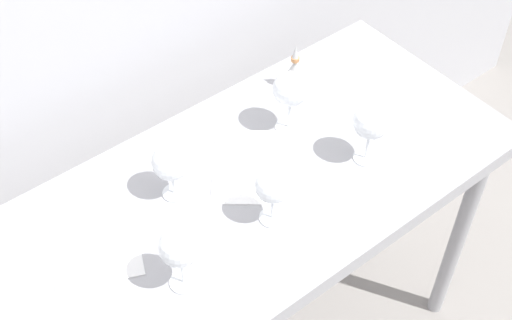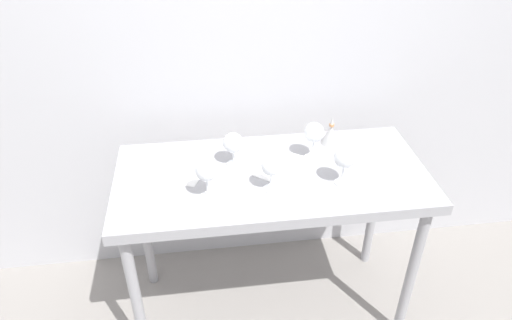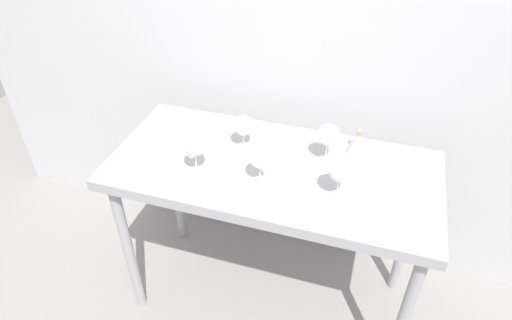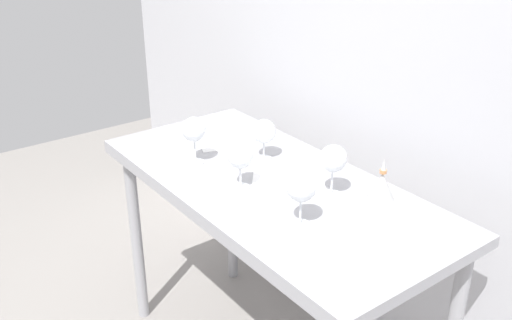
{
  "view_description": "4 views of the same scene",
  "coord_description": "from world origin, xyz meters",
  "px_view_note": "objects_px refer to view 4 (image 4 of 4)",
  "views": [
    {
      "loc": [
        -0.71,
        -0.93,
        2.24
      ],
      "look_at": [
        0.03,
        0.01,
        0.96
      ],
      "focal_mm": 49.95,
      "sensor_mm": 36.0,
      "label": 1
    },
    {
      "loc": [
        -0.3,
        -1.7,
        2.13
      ],
      "look_at": [
        -0.07,
        0.03,
        0.95
      ],
      "focal_mm": 33.06,
      "sensor_mm": 36.0,
      "label": 2
    },
    {
      "loc": [
        0.38,
        -1.45,
        2.07
      ],
      "look_at": [
        -0.06,
        -0.05,
        0.95
      ],
      "focal_mm": 31.2,
      "sensor_mm": 36.0,
      "label": 3
    },
    {
      "loc": [
        1.44,
        -1.15,
        1.84
      ],
      "look_at": [
        -0.04,
        -0.04,
        0.98
      ],
      "focal_mm": 40.59,
      "sensor_mm": 36.0,
      "label": 4
    }
  ],
  "objects_px": {
    "wine_glass_near_center": "(240,157)",
    "tasting_sheet_upper": "(226,141)",
    "tasting_sheet_lower": "(288,180)",
    "wine_glass_far_left": "(264,132)",
    "wine_glass_near_right": "(301,188)",
    "wine_glass_far_right": "(333,160)",
    "decanter_funnel": "(382,186)",
    "wine_glass_near_left": "(194,130)"
  },
  "relations": [
    {
      "from": "wine_glass_near_center",
      "to": "tasting_sheet_upper",
      "type": "relative_size",
      "value": 0.73
    },
    {
      "from": "tasting_sheet_lower",
      "to": "wine_glass_far_left",
      "type": "bearing_deg",
      "value": -152.7
    },
    {
      "from": "wine_glass_near_right",
      "to": "tasting_sheet_lower",
      "type": "relative_size",
      "value": 0.7
    },
    {
      "from": "wine_glass_near_right",
      "to": "wine_glass_near_center",
      "type": "bearing_deg",
      "value": -179.57
    },
    {
      "from": "wine_glass_far_right",
      "to": "decanter_funnel",
      "type": "distance_m",
      "value": 0.18
    },
    {
      "from": "wine_glass_near_center",
      "to": "wine_glass_near_right",
      "type": "height_order",
      "value": "wine_glass_near_right"
    },
    {
      "from": "wine_glass_near_right",
      "to": "decanter_funnel",
      "type": "bearing_deg",
      "value": 83.85
    },
    {
      "from": "wine_glass_far_right",
      "to": "decanter_funnel",
      "type": "bearing_deg",
      "value": 44.72
    },
    {
      "from": "tasting_sheet_upper",
      "to": "wine_glass_near_right",
      "type": "bearing_deg",
      "value": 7.95
    },
    {
      "from": "wine_glass_far_left",
      "to": "tasting_sheet_lower",
      "type": "distance_m",
      "value": 0.23
    },
    {
      "from": "decanter_funnel",
      "to": "tasting_sheet_upper",
      "type": "bearing_deg",
      "value": -169.31
    },
    {
      "from": "wine_glass_far_left",
      "to": "decanter_funnel",
      "type": "relative_size",
      "value": 1.1
    },
    {
      "from": "wine_glass_far_left",
      "to": "wine_glass_near_center",
      "type": "height_order",
      "value": "wine_glass_near_center"
    },
    {
      "from": "wine_glass_near_left",
      "to": "tasting_sheet_upper",
      "type": "height_order",
      "value": "wine_glass_near_left"
    },
    {
      "from": "wine_glass_far_left",
      "to": "tasting_sheet_upper",
      "type": "height_order",
      "value": "wine_glass_far_left"
    },
    {
      "from": "wine_glass_near_right",
      "to": "tasting_sheet_upper",
      "type": "xyz_separation_m",
      "value": [
        -0.69,
        0.19,
        -0.13
      ]
    },
    {
      "from": "wine_glass_far_left",
      "to": "decanter_funnel",
      "type": "bearing_deg",
      "value": 13.71
    },
    {
      "from": "wine_glass_far_left",
      "to": "tasting_sheet_lower",
      "type": "height_order",
      "value": "wine_glass_far_left"
    },
    {
      "from": "wine_glass_far_right",
      "to": "wine_glass_near_left",
      "type": "height_order",
      "value": "wine_glass_far_right"
    },
    {
      "from": "wine_glass_near_center",
      "to": "wine_glass_far_right",
      "type": "height_order",
      "value": "wine_glass_far_right"
    },
    {
      "from": "wine_glass_near_left",
      "to": "decanter_funnel",
      "type": "relative_size",
      "value": 1.25
    },
    {
      "from": "tasting_sheet_lower",
      "to": "decanter_funnel",
      "type": "height_order",
      "value": "decanter_funnel"
    },
    {
      "from": "wine_glass_far_right",
      "to": "tasting_sheet_lower",
      "type": "height_order",
      "value": "wine_glass_far_right"
    },
    {
      "from": "wine_glass_far_right",
      "to": "wine_glass_near_left",
      "type": "xyz_separation_m",
      "value": [
        -0.5,
        -0.23,
        -0.0
      ]
    },
    {
      "from": "wine_glass_far_left",
      "to": "wine_glass_near_center",
      "type": "distance_m",
      "value": 0.25
    },
    {
      "from": "tasting_sheet_lower",
      "to": "decanter_funnel",
      "type": "xyz_separation_m",
      "value": [
        0.29,
        0.16,
        0.05
      ]
    },
    {
      "from": "wine_glass_near_left",
      "to": "tasting_sheet_upper",
      "type": "relative_size",
      "value": 0.82
    },
    {
      "from": "wine_glass_far_right",
      "to": "tasting_sheet_lower",
      "type": "distance_m",
      "value": 0.22
    },
    {
      "from": "wine_glass_near_center",
      "to": "wine_glass_far_right",
      "type": "distance_m",
      "value": 0.31
    },
    {
      "from": "tasting_sheet_upper",
      "to": "wine_glass_near_center",
      "type": "bearing_deg",
      "value": -3.91
    },
    {
      "from": "decanter_funnel",
      "to": "wine_glass_near_right",
      "type": "bearing_deg",
      "value": -96.15
    },
    {
      "from": "wine_glass_far_right",
      "to": "wine_glass_near_right",
      "type": "distance_m",
      "value": 0.23
    },
    {
      "from": "wine_glass_near_center",
      "to": "wine_glass_far_right",
      "type": "relative_size",
      "value": 0.89
    },
    {
      "from": "wine_glass_far_left",
      "to": "wine_glass_far_right",
      "type": "xyz_separation_m",
      "value": [
        0.37,
        0.0,
        0.02
      ]
    },
    {
      "from": "tasting_sheet_upper",
      "to": "wine_glass_near_left",
      "type": "bearing_deg",
      "value": -40.6
    },
    {
      "from": "wine_glass_far_right",
      "to": "decanter_funnel",
      "type": "height_order",
      "value": "wine_glass_far_right"
    },
    {
      "from": "decanter_funnel",
      "to": "tasting_sheet_lower",
      "type": "bearing_deg",
      "value": -150.7
    },
    {
      "from": "wine_glass_far_left",
      "to": "wine_glass_far_right",
      "type": "relative_size",
      "value": 0.87
    },
    {
      "from": "wine_glass_near_center",
      "to": "tasting_sheet_upper",
      "type": "height_order",
      "value": "wine_glass_near_center"
    },
    {
      "from": "wine_glass_far_right",
      "to": "tasting_sheet_upper",
      "type": "relative_size",
      "value": 0.83
    },
    {
      "from": "wine_glass_near_center",
      "to": "tasting_sheet_lower",
      "type": "height_order",
      "value": "wine_glass_near_center"
    },
    {
      "from": "wine_glass_near_left",
      "to": "wine_glass_near_right",
      "type": "distance_m",
      "value": 0.58
    }
  ]
}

